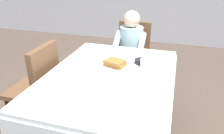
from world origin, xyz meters
name	(u,v)px	position (x,y,z in m)	size (l,w,h in m)	color
dining_table_main	(110,83)	(0.00, 0.00, 0.65)	(1.12, 1.52, 0.74)	silver
chair_diner	(133,51)	(-0.03, 1.17, 0.53)	(0.44, 0.45, 0.93)	brown
diner_person	(131,46)	(-0.03, 1.01, 0.67)	(0.40, 0.43, 1.12)	silver
chair_left_side	(38,83)	(-0.77, 0.00, 0.53)	(0.45, 0.44, 0.93)	brown
plate_breakfast	(116,66)	(0.01, 0.16, 0.75)	(0.28, 0.28, 0.02)	white
breakfast_stack	(115,63)	(0.00, 0.15, 0.79)	(0.21, 0.19, 0.06)	#A36B33
cup_coffee	(144,63)	(0.27, 0.23, 0.78)	(0.11, 0.08, 0.08)	white
bowl_butter	(140,61)	(0.22, 0.31, 0.76)	(0.11, 0.11, 0.04)	black
syrup_pitcher	(101,54)	(-0.20, 0.35, 0.78)	(0.08, 0.08, 0.07)	silver
fork_left_of_plate	(96,65)	(-0.18, 0.14, 0.74)	(0.18, 0.01, 0.01)	silver
knife_right_of_plate	(135,70)	(0.20, 0.14, 0.74)	(0.20, 0.01, 0.01)	silver
spoon_near_edge	(106,81)	(0.01, -0.13, 0.74)	(0.15, 0.01, 0.01)	silver
napkin_folded	(76,71)	(-0.31, -0.04, 0.74)	(0.17, 0.12, 0.01)	white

